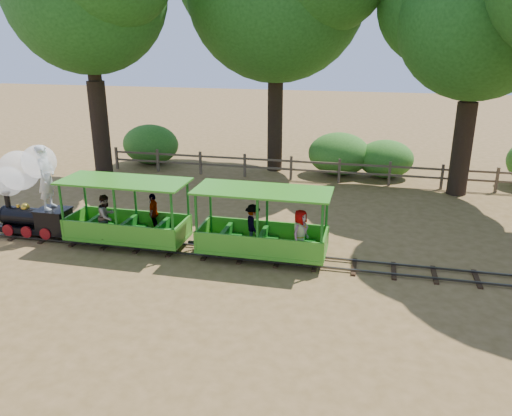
% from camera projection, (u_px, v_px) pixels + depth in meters
% --- Properties ---
extents(ground, '(90.00, 90.00, 0.00)m').
position_uv_depth(ground, '(279.00, 260.00, 13.44)').
color(ground, olive).
rests_on(ground, ground).
extents(track, '(22.00, 1.00, 0.10)m').
position_uv_depth(track, '(279.00, 258.00, 13.42)').
color(track, '#3F3D3A').
rests_on(track, ground).
extents(locomotive, '(2.47, 1.16, 2.88)m').
position_uv_depth(locomotive, '(28.00, 184.00, 14.60)').
color(locomotive, black).
rests_on(locomotive, ground).
extents(carriage_front, '(3.57, 1.47, 1.86)m').
position_uv_depth(carriage_front, '(126.00, 220.00, 14.11)').
color(carriage_front, '#38921F').
rests_on(carriage_front, track).
extents(carriage_rear, '(3.57, 1.46, 1.86)m').
position_uv_depth(carriage_rear, '(266.00, 233.00, 13.24)').
color(carriage_rear, '#38921F').
rests_on(carriage_rear, track).
extents(oak_ne, '(6.99, 6.15, 9.09)m').
position_uv_depth(oak_ne, '(479.00, 10.00, 17.09)').
color(oak_ne, '#2D2116').
rests_on(oak_ne, ground).
extents(fence, '(18.10, 0.10, 1.00)m').
position_uv_depth(fence, '(315.00, 168.00, 20.62)').
color(fence, brown).
rests_on(fence, ground).
extents(shrub_west, '(2.67, 2.05, 1.85)m').
position_uv_depth(shrub_west, '(151.00, 144.00, 23.41)').
color(shrub_west, '#2D6B1E').
rests_on(shrub_west, ground).
extents(shrub_mid_w, '(2.66, 2.05, 1.84)m').
position_uv_depth(shrub_mid_w, '(339.00, 154.00, 21.51)').
color(shrub_mid_w, '#2D6B1E').
rests_on(shrub_mid_w, ground).
extents(shrub_mid_e, '(2.33, 1.79, 1.61)m').
position_uv_depth(shrub_mid_e, '(386.00, 159.00, 21.13)').
color(shrub_mid_e, '#2D6B1E').
rests_on(shrub_mid_e, ground).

